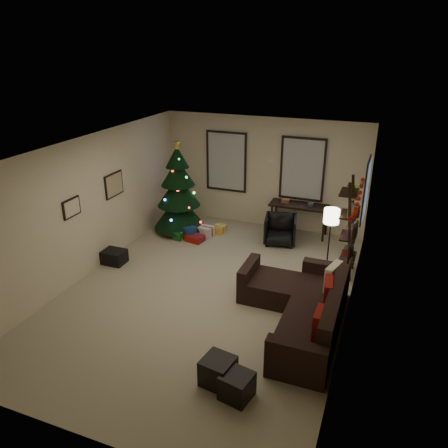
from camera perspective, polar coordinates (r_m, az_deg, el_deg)
The scene contains 29 objects.
floor at distance 8.26m, azimuth -2.18°, elevation -8.79°, with size 7.00×7.00×0.00m, color tan.
ceiling at distance 7.23m, azimuth -2.50°, elevation 9.77°, with size 7.00×7.00×0.00m, color white.
wall_back at distance 10.76m, azimuth 5.14°, elevation 6.64°, with size 5.00×5.00×0.00m, color beige.
wall_front at distance 5.06m, azimuth -18.83°, elevation -14.67°, with size 5.00×5.00×0.00m, color beige.
wall_left at distance 8.88m, azimuth -17.31°, elevation 2.15°, with size 7.00×7.00×0.00m, color beige.
wall_right at distance 7.11m, azimuth 16.53°, elevation -2.97°, with size 7.00×7.00×0.00m, color beige.
window_back_left at distance 10.97m, azimuth 0.32°, elevation 8.13°, with size 1.05×0.06×1.50m.
window_back_right at distance 10.47m, azimuth 10.16°, elevation 7.05°, with size 1.05×0.06×1.50m.
window_right_wall at distance 9.44m, azimuth 18.05°, elevation 4.22°, with size 0.06×0.90×1.30m.
christmas_tree at distance 10.48m, azimuth -5.93°, elevation 3.87°, with size 1.23×1.23×2.29m.
presents at distance 10.54m, azimuth -4.46°, elevation -0.83°, with size 1.50×1.01×0.30m.
sofa at distance 7.43m, azimuth 10.32°, elevation -10.65°, with size 1.82×2.65×0.85m.
pillow_red_a at distance 6.49m, azimuth 12.16°, elevation -12.43°, with size 0.11×0.40×0.40m, color maroon.
pillow_red_b at distance 7.19m, azimuth 13.34°, elevation -8.74°, with size 0.12×0.46×0.46m, color maroon.
pillow_cream at distance 7.69m, azimuth 13.99°, elevation -6.70°, with size 0.13×0.46×0.46m, color beige.
ottoman_near at distance 6.25m, azimuth -0.79°, elevation -18.57°, with size 0.41×0.41×0.39m, color black.
ottoman_far at distance 6.07m, azimuth 1.68°, elevation -20.29°, with size 0.38×0.38×0.36m, color black.
desk at distance 10.49m, azimuth 9.81°, elevation 2.06°, with size 1.41×0.50×0.76m.
desk_chair at distance 10.09m, azimuth 7.33°, elevation -0.74°, with size 0.64×0.60×0.66m, color black.
bookshelf at distance 8.77m, azimuth 16.06°, elevation -0.74°, with size 0.30×0.58×1.98m.
potted_plant at distance 8.54m, azimuth 16.72°, elevation 4.66°, with size 0.44×0.38×0.48m, color #4C4C4C.
floor_lamp at distance 8.55m, azimuth 13.76°, elevation 0.44°, with size 0.30×0.30×1.40m.
art_map at distance 9.47m, azimuth -14.12°, elevation 4.98°, with size 0.04×0.60×0.50m.
art_abstract at distance 8.49m, azimuth -19.22°, elevation 2.02°, with size 0.04×0.45×0.35m.
gallery at distance 6.95m, azimuth 16.51°, elevation -1.55°, with size 0.03×1.25×0.54m.
garland at distance 6.91m, azimuth 16.82°, elevation 2.57°, with size 0.08×1.90×0.30m, color #A5140C, non-canonical shape.
stocking_left at distance 10.84m, azimuth 4.52°, elevation 7.13°, with size 0.20×0.05×0.36m.
stocking_right at distance 10.69m, azimuth 6.20°, elevation 7.52°, with size 0.20×0.05×0.36m.
storage_bin at distance 9.50m, azimuth -14.36°, elevation -4.10°, with size 0.57×0.38×0.28m, color black.
Camera 1 is at (2.84, -6.45, 4.32)m, focal length 35.16 mm.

